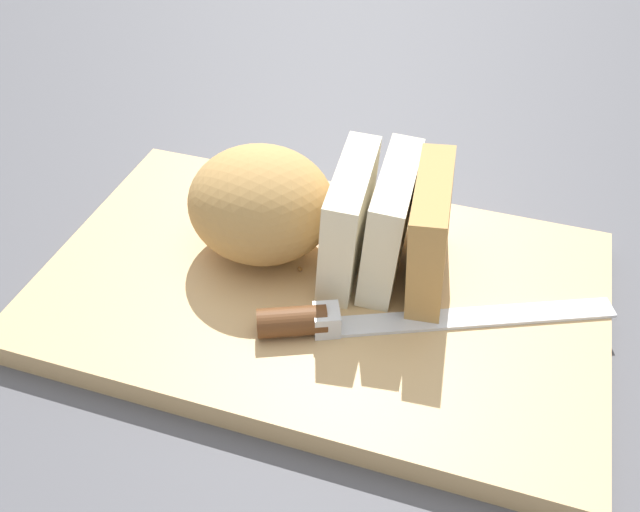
% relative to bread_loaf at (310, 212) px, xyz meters
% --- Properties ---
extents(ground_plane, '(3.00, 3.00, 0.00)m').
position_rel_bread_loaf_xyz_m(ground_plane, '(0.02, -0.03, -0.07)').
color(ground_plane, '#4C4C51').
extents(cutting_board, '(0.47, 0.30, 0.02)m').
position_rel_bread_loaf_xyz_m(cutting_board, '(0.02, -0.03, -0.06)').
color(cutting_board, tan).
rests_on(cutting_board, ground_plane).
extents(bread_loaf, '(0.23, 0.12, 0.10)m').
position_rel_bread_loaf_xyz_m(bread_loaf, '(0.00, 0.00, 0.00)').
color(bread_loaf, tan).
rests_on(bread_loaf, cutting_board).
extents(bread_knife, '(0.27, 0.12, 0.02)m').
position_rel_bread_loaf_xyz_m(bread_knife, '(0.05, -0.07, -0.04)').
color(bread_knife, silver).
rests_on(bread_knife, cutting_board).
extents(crumb_near_knife, '(0.00, 0.00, 0.00)m').
position_rel_bread_loaf_xyz_m(crumb_near_knife, '(-0.00, -0.02, -0.05)').
color(crumb_near_knife, '#996633').
rests_on(crumb_near_knife, cutting_board).
extents(crumb_near_loaf, '(0.01, 0.01, 0.01)m').
position_rel_bread_loaf_xyz_m(crumb_near_loaf, '(0.11, -0.04, -0.05)').
color(crumb_near_loaf, '#996633').
rests_on(crumb_near_loaf, cutting_board).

